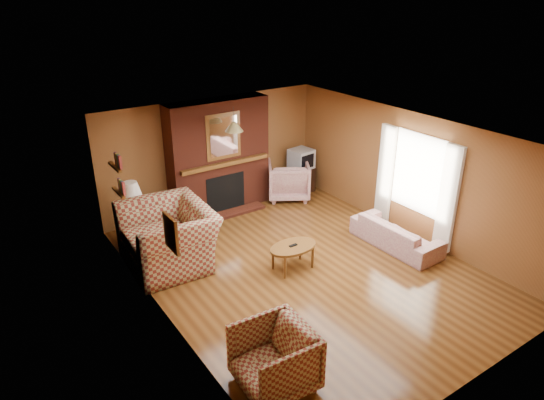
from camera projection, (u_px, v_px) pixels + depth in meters
floor at (304, 268)px, 8.43m from camera, size 6.50×6.50×0.00m
ceiling at (308, 135)px, 7.45m from camera, size 6.50×6.50×0.00m
wall_back at (213, 153)px, 10.40m from camera, size 6.50×0.00×6.50m
wall_front at (482, 304)px, 5.49m from camera, size 6.50×0.00×6.50m
wall_left at (162, 248)px, 6.66m from camera, size 0.00×6.50×6.50m
wall_right at (410, 175)px, 9.22m from camera, size 0.00×6.50×6.50m
fireplace at (219, 157)px, 10.20m from camera, size 2.20×0.82×2.40m
window_right at (416, 182)px, 9.08m from camera, size 0.10×1.85×2.00m
bookshelf at (118, 174)px, 7.93m from camera, size 0.09×0.55×0.71m
botanical_print at (171, 233)px, 6.31m from camera, size 0.05×0.40×0.50m
pendant_light at (234, 127)px, 9.35m from camera, size 0.36×0.36×0.48m
plaid_loveseat at (168, 236)px, 8.38m from camera, size 1.50×1.69×1.05m
plaid_armchair at (274, 359)px, 5.81m from camera, size 0.95×0.93×0.82m
floral_sofa at (396, 234)px, 9.04m from camera, size 0.73×1.78×0.52m
floral_armchair at (288, 180)px, 11.06m from camera, size 1.27×1.28×0.86m
coffee_table at (293, 249)px, 8.27m from camera, size 0.88×0.54×0.46m
side_table at (136, 229)px, 9.07m from camera, size 0.52×0.52×0.63m
table_lamp at (132, 197)px, 8.80m from camera, size 0.38×0.38×0.63m
tv_stand at (301, 179)px, 11.48m from camera, size 0.54×0.50×0.58m
crt_tv at (301, 159)px, 11.27m from camera, size 0.54×0.54×0.45m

